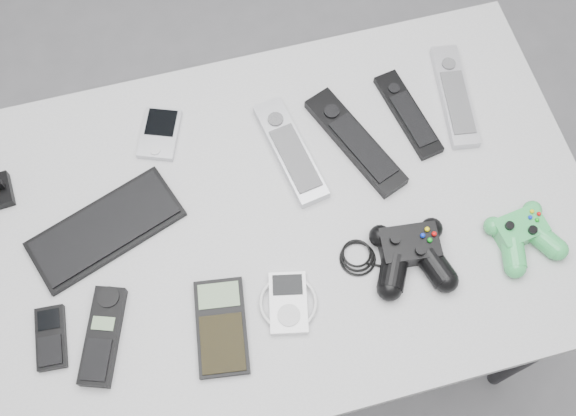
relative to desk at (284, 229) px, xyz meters
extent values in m
plane|color=slate|center=(-0.08, 0.09, -0.69)|extent=(3.50, 3.50, 0.00)
cube|color=#AFB0B2|center=(0.00, 0.00, 0.05)|extent=(1.13, 0.72, 0.03)
cylinder|color=black|center=(0.51, -0.31, -0.33)|extent=(0.04, 0.04, 0.72)
cylinder|color=black|center=(-0.51, 0.31, -0.33)|extent=(0.04, 0.04, 0.72)
cylinder|color=black|center=(0.51, 0.31, -0.33)|extent=(0.04, 0.04, 0.72)
cube|color=black|center=(-0.32, 0.05, 0.07)|extent=(0.29, 0.20, 0.02)
cube|color=#B1B2B9|center=(-0.19, 0.22, 0.07)|extent=(0.10, 0.12, 0.02)
cube|color=#B1B2B9|center=(0.04, 0.12, 0.08)|extent=(0.09, 0.23, 0.03)
cube|color=black|center=(0.17, 0.11, 0.08)|extent=(0.14, 0.25, 0.02)
cube|color=black|center=(0.29, 0.14, 0.07)|extent=(0.08, 0.20, 0.02)
cube|color=#AFAEB5|center=(0.39, 0.16, 0.08)|extent=(0.09, 0.23, 0.02)
cube|color=black|center=(-0.44, -0.12, 0.07)|extent=(0.06, 0.11, 0.02)
cube|color=black|center=(-0.35, -0.14, 0.08)|extent=(0.10, 0.17, 0.03)
cube|color=black|center=(-0.16, -0.17, 0.07)|extent=(0.11, 0.18, 0.02)
cube|color=white|center=(-0.04, -0.16, 0.08)|extent=(0.12, 0.13, 0.02)
camera|label=1|loc=(-0.11, -0.46, 1.20)|focal=42.00mm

